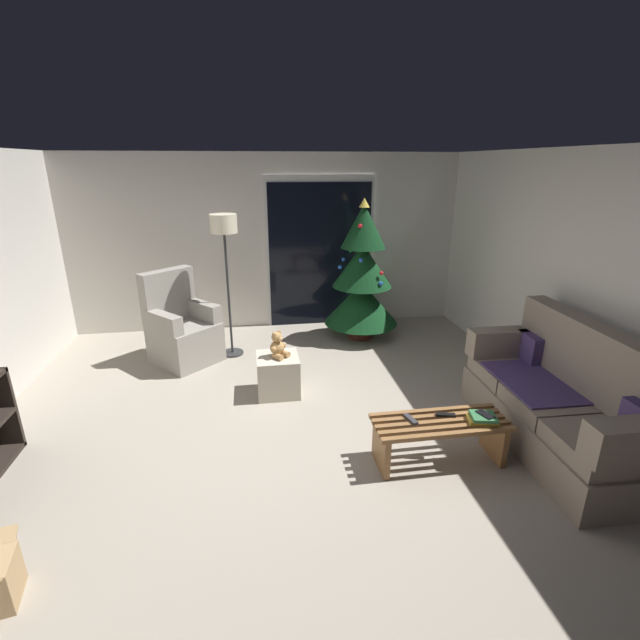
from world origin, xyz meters
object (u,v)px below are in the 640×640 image
object	(u,v)px
book_stack	(483,418)
teddy_bear_honey	(278,346)
christmas_tree	(362,278)
remote_black	(446,415)
cell_phone	(485,414)
ottoman	(278,375)
remote_graphite	(411,419)
floor_lamp	(225,238)
coffee_table	(440,434)
couch	(561,403)
armchair	(182,330)

from	to	relation	value
book_stack	teddy_bear_honey	xyz separation A→B (m)	(-1.54, 1.45, 0.13)
christmas_tree	teddy_bear_honey	world-z (taller)	christmas_tree
remote_black	cell_phone	world-z (taller)	cell_phone
ottoman	remote_graphite	bearing A→B (deg)	-53.64
remote_graphite	floor_lamp	distance (m)	3.11
coffee_table	cell_phone	bearing A→B (deg)	-12.98
teddy_bear_honey	floor_lamp	bearing A→B (deg)	114.79
christmas_tree	teddy_bear_honey	distance (m)	1.97
cell_phone	christmas_tree	bearing A→B (deg)	76.85
book_stack	teddy_bear_honey	world-z (taller)	teddy_bear_honey
cell_phone	ottoman	distance (m)	2.15
coffee_table	book_stack	world-z (taller)	book_stack
couch	remote_black	xyz separation A→B (m)	(-1.06, -0.02, -0.00)
ottoman	book_stack	bearing A→B (deg)	-43.24
christmas_tree	floor_lamp	world-z (taller)	christmas_tree
remote_graphite	christmas_tree	bearing A→B (deg)	69.36
book_stack	christmas_tree	bearing A→B (deg)	95.52
christmas_tree	armchair	size ratio (longest dim) A/B	1.70
couch	armchair	bearing A→B (deg)	146.07
cell_phone	ottoman	size ratio (longest dim) A/B	0.33
couch	armchair	size ratio (longest dim) A/B	1.73
ottoman	christmas_tree	bearing A→B (deg)	49.45
christmas_tree	teddy_bear_honey	bearing A→B (deg)	-130.24
teddy_bear_honey	book_stack	bearing A→B (deg)	-43.22
book_stack	christmas_tree	xyz separation A→B (m)	(-0.28, 2.94, 0.44)
couch	christmas_tree	distance (m)	3.02
couch	book_stack	world-z (taller)	couch
couch	floor_lamp	bearing A→B (deg)	139.66
remote_black	teddy_bear_honey	size ratio (longest dim) A/B	0.55
remote_graphite	ottoman	distance (m)	1.68
remote_graphite	coffee_table	bearing A→B (deg)	-24.55
remote_black	floor_lamp	size ratio (longest dim) A/B	0.09
book_stack	armchair	bearing A→B (deg)	136.96
coffee_table	remote_graphite	xyz separation A→B (m)	(-0.24, 0.04, 0.14)
coffee_table	teddy_bear_honey	distance (m)	1.86
remote_graphite	cell_phone	world-z (taller)	cell_phone
floor_lamp	teddy_bear_honey	bearing A→B (deg)	-65.21
remote_black	christmas_tree	world-z (taller)	christmas_tree
cell_phone	christmas_tree	size ratio (longest dim) A/B	0.07
coffee_table	armchair	distance (m)	3.36
remote_graphite	couch	bearing A→B (deg)	-13.41
remote_graphite	cell_phone	bearing A→B (deg)	-26.55
armchair	book_stack	bearing A→B (deg)	-43.04
couch	armchair	world-z (taller)	armchair
cell_phone	armchair	world-z (taller)	armchair
couch	ottoman	distance (m)	2.70
coffee_table	remote_graphite	world-z (taller)	remote_graphite
ottoman	teddy_bear_honey	bearing A→B (deg)	-48.34
remote_black	armchair	size ratio (longest dim) A/B	0.14
christmas_tree	couch	bearing A→B (deg)	-68.64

